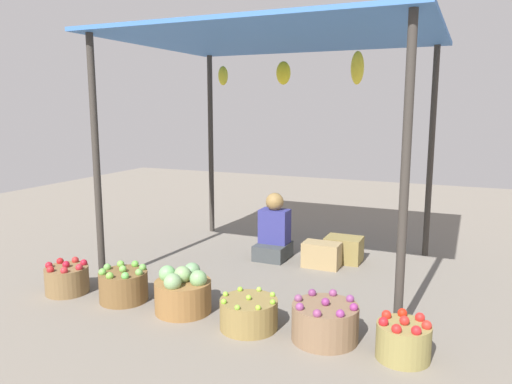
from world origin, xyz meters
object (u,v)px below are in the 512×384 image
(vendor_person, at_px, (274,233))
(basket_green_apples, at_px, (124,285))
(wooden_crate_stacked_rear, at_px, (344,249))
(basket_red_apples, at_px, (67,279))
(basket_purple_onions, at_px, (325,322))
(wooden_crate_near_vendor, at_px, (322,255))
(basket_limes, at_px, (249,313))
(basket_red_tomatoes, at_px, (403,340))
(basket_cabbages, at_px, (183,292))

(vendor_person, height_order, basket_green_apples, vendor_person)
(wooden_crate_stacked_rear, bearing_deg, basket_red_apples, -137.21)
(basket_purple_onions, height_order, wooden_crate_near_vendor, basket_purple_onions)
(basket_red_apples, relative_size, basket_purple_onions, 0.79)
(basket_green_apples, xyz_separation_m, wooden_crate_stacked_rear, (1.57, 1.98, -0.00))
(basket_limes, xyz_separation_m, basket_purple_onions, (0.62, 0.05, 0.02))
(basket_red_apples, xyz_separation_m, basket_limes, (1.93, -0.00, -0.01))
(vendor_person, distance_m, basket_purple_onions, 2.13)
(basket_red_tomatoes, bearing_deg, basket_red_apples, 179.87)
(basket_red_tomatoes, relative_size, wooden_crate_stacked_rear, 0.94)
(basket_purple_onions, relative_size, basket_red_tomatoes, 1.34)
(vendor_person, bearing_deg, basket_red_tomatoes, -46.92)
(basket_red_apples, bearing_deg, vendor_person, 52.55)
(vendor_person, height_order, wooden_crate_stacked_rear, vendor_person)
(basket_red_apples, xyz_separation_m, basket_purple_onions, (2.55, 0.05, 0.01))
(basket_red_apples, height_order, basket_limes, basket_red_apples)
(basket_red_apples, xyz_separation_m, basket_red_tomatoes, (3.14, -0.01, 0.00))
(vendor_person, distance_m, basket_cabbages, 1.78)
(basket_cabbages, height_order, wooden_crate_near_vendor, basket_cabbages)
(wooden_crate_near_vendor, bearing_deg, vendor_person, 170.37)
(basket_red_apples, height_order, basket_purple_onions, basket_purple_onions)
(basket_red_apples, distance_m, basket_red_tomatoes, 3.14)
(wooden_crate_near_vendor, bearing_deg, basket_limes, -93.28)
(vendor_person, height_order, basket_red_tomatoes, vendor_person)
(basket_green_apples, xyz_separation_m, basket_red_tomatoes, (2.51, -0.07, -0.01))
(vendor_person, height_order, wooden_crate_near_vendor, vendor_person)
(basket_red_tomatoes, distance_m, wooden_crate_stacked_rear, 2.25)
(basket_red_tomatoes, relative_size, wooden_crate_near_vendor, 0.94)
(vendor_person, bearing_deg, basket_purple_onions, -57.59)
(basket_red_apples, bearing_deg, basket_cabbages, 3.06)
(basket_green_apples, bearing_deg, wooden_crate_stacked_rear, 51.50)
(basket_red_apples, bearing_deg, wooden_crate_stacked_rear, 42.79)
(basket_red_apples, bearing_deg, basket_green_apples, 5.41)
(basket_purple_onions, relative_size, wooden_crate_near_vendor, 1.25)
(vendor_person, relative_size, basket_green_apples, 1.76)
(vendor_person, xyz_separation_m, wooden_crate_stacked_rear, (0.79, 0.20, -0.15))
(basket_limes, distance_m, basket_purple_onions, 0.62)
(basket_green_apples, distance_m, basket_red_tomatoes, 2.51)
(basket_limes, height_order, basket_purple_onions, basket_purple_onions)
(basket_red_apples, height_order, wooden_crate_stacked_rear, basket_red_apples)
(basket_limes, relative_size, basket_red_tomatoes, 1.23)
(wooden_crate_near_vendor, xyz_separation_m, wooden_crate_stacked_rear, (0.18, 0.30, 0.00))
(basket_red_apples, xyz_separation_m, wooden_crate_stacked_rear, (2.20, 2.04, 0.01))
(basket_cabbages, height_order, basket_red_tomatoes, basket_cabbages)
(vendor_person, relative_size, basket_limes, 1.66)
(basket_purple_onions, bearing_deg, basket_green_apples, 179.67)
(basket_purple_onions, bearing_deg, basket_red_tomatoes, -5.37)
(basket_cabbages, distance_m, wooden_crate_near_vendor, 1.84)
(basket_cabbages, distance_m, basket_red_tomatoes, 1.88)
(wooden_crate_stacked_rear, bearing_deg, basket_red_tomatoes, -65.41)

